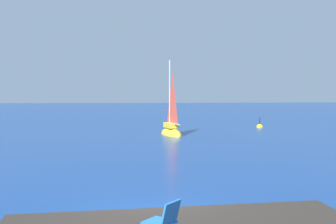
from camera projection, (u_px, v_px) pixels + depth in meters
ground_plane at (150, 217)px, 11.30m from camera, size 160.00×160.00×0.00m
sailboat_near at (171, 131)px, 30.47m from camera, size 1.92×3.31×5.97m
beach_chair at (164, 219)px, 7.79m from camera, size 0.76×0.75×0.80m
marker_buoy at (260, 127)px, 36.33m from camera, size 0.56×0.56×1.13m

